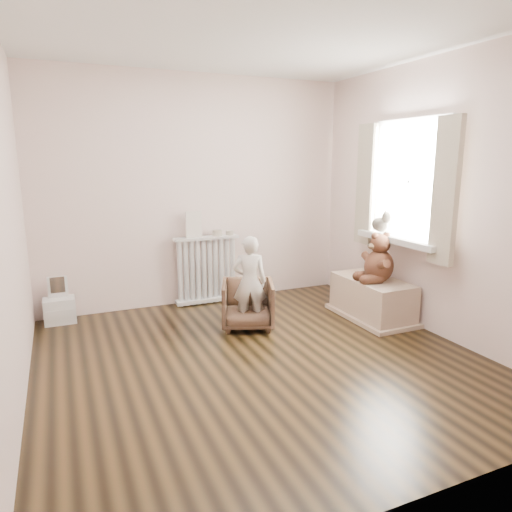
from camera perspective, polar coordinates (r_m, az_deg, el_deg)
name	(u,v)px	position (r m, az deg, el deg)	size (l,w,h in m)	color
floor	(261,359)	(3.98, 0.62, -12.79)	(3.60, 3.60, 0.01)	black
ceiling	(262,29)	(3.73, 0.72, 26.47)	(3.60, 3.60, 0.01)	white
back_wall	(197,192)	(5.32, -7.37, 7.96)	(3.60, 0.02, 2.60)	white
front_wall	(429,246)	(2.13, 20.85, 1.17)	(3.60, 0.02, 2.60)	white
left_wall	(4,219)	(3.33, -28.97, 4.12)	(0.02, 3.60, 2.60)	white
right_wall	(435,199)	(4.66, 21.44, 6.66)	(0.02, 3.60, 2.60)	white
window	(410,182)	(4.84, 18.73, 8.81)	(0.03, 0.90, 1.10)	white
window_sill	(399,240)	(4.84, 17.47, 1.97)	(0.22, 1.10, 0.06)	silver
curtain_left	(446,192)	(4.36, 22.62, 7.43)	(0.06, 0.26, 1.30)	beige
curtain_right	(366,185)	(5.22, 13.55, 8.64)	(0.06, 0.26, 1.30)	beige
radiator	(207,271)	(5.36, -6.15, -1.84)	(0.75, 0.14, 0.79)	silver
paper_doll	(194,224)	(5.22, -7.80, 3.94)	(0.18, 0.02, 0.30)	beige
tin_a	(217,233)	(5.32, -4.86, 2.89)	(0.11, 0.11, 0.07)	#A59E8C
tin_b	(229,233)	(5.37, -3.33, 2.91)	(0.09, 0.09, 0.05)	#A59E8C
toy_vanity	(59,297)	(5.14, -23.44, -4.74)	(0.31, 0.22, 0.48)	silver
armchair	(248,304)	(4.62, -1.03, -6.03)	(0.51, 0.52, 0.48)	brown
child	(250,282)	(4.51, -0.80, -3.25)	(0.34, 0.22, 0.92)	silver
toy_bench	(372,299)	(5.05, 14.31, -5.29)	(0.48, 0.91, 0.43)	#CAB296
teddy_bear	(379,258)	(4.86, 15.17, -0.27)	(0.41, 0.32, 0.50)	#3A1E12
plush_cat	(381,223)	(5.03, 15.36, 3.96)	(0.17, 0.28, 0.24)	slate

